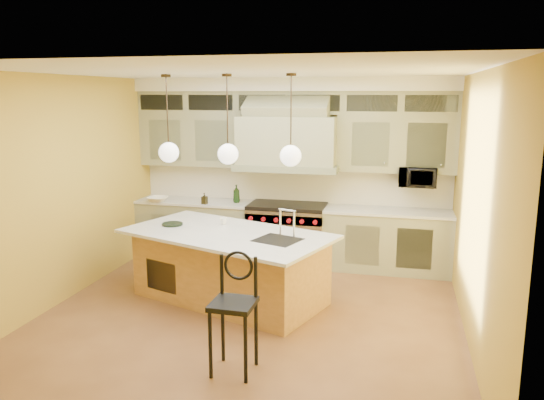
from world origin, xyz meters
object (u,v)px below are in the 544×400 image
(kitchen_island, at_px, (230,265))
(microwave, at_px, (417,177))
(range, at_px, (287,233))
(counter_stool, at_px, (234,305))

(kitchen_island, height_order, microwave, microwave)
(range, bearing_deg, microwave, 3.12)
(kitchen_island, xyz_separation_m, counter_stool, (0.61, -1.72, 0.20))
(microwave, bearing_deg, kitchen_island, -142.44)
(range, relative_size, microwave, 2.21)
(counter_stool, height_order, microwave, microwave)
(range, xyz_separation_m, microwave, (1.95, 0.11, 0.96))
(range, bearing_deg, kitchen_island, -103.12)
(kitchen_island, relative_size, microwave, 5.43)
(microwave, bearing_deg, range, -176.88)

